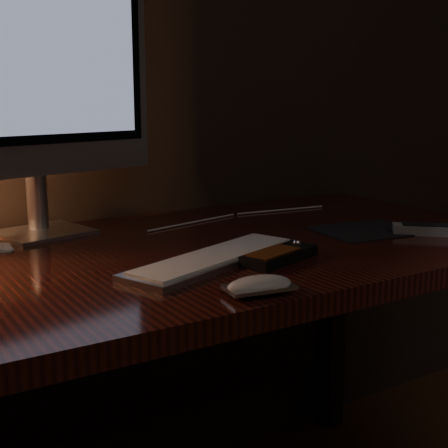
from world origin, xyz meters
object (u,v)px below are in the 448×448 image
monitor (34,70)px  tv_remote (440,230)px  keyboard (215,258)px  media_remote (280,255)px  desk (150,303)px  mouse (259,288)px

monitor → tv_remote: size_ratio=3.29×
keyboard → media_remote: (0.10, -0.06, 0.00)m
desk → monitor: monitor is taller
monitor → tv_remote: bearing=-45.9°
desk → tv_remote: bearing=-24.3°
keyboard → mouse: mouse is taller
media_remote → desk: bearing=102.2°
monitor → media_remote: 0.64m
tv_remote → keyboard: bearing=-144.2°
desk → mouse: (0.00, -0.39, 0.14)m
monitor → keyboard: (0.20, -0.40, -0.34)m
media_remote → monitor: bearing=106.0°
desk → keyboard: 0.24m
mouse → keyboard: bearing=87.0°
monitor → tv_remote: monitor is taller
monitor → mouse: 0.70m
mouse → media_remote: media_remote is taller
mouse → tv_remote: size_ratio=0.59×
monitor → tv_remote: (0.74, -0.46, -0.34)m
mouse → desk: bearing=99.0°
monitor → media_remote: monitor is taller
desk → monitor: (-0.16, 0.20, 0.48)m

